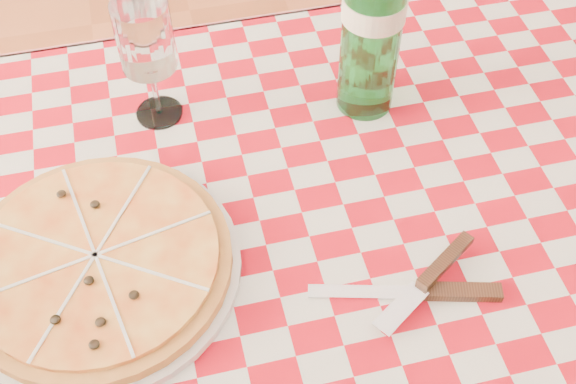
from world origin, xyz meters
name	(u,v)px	position (x,y,z in m)	size (l,w,h in m)	color
dining_table	(315,305)	(0.00, 0.00, 0.66)	(1.20, 0.80, 0.75)	brown
tablecloth	(317,263)	(0.00, 0.00, 0.75)	(1.30, 0.90, 0.01)	#AA0A18
pizza_plate	(98,261)	(-0.24, 0.04, 0.78)	(0.32, 0.32, 0.04)	#BB873E
water_bottle	(373,18)	(0.13, 0.24, 0.90)	(0.08, 0.08, 0.28)	#1A6B28
wine_glass	(150,63)	(-0.15, 0.28, 0.85)	(0.07, 0.07, 0.18)	white
cutlery	(421,288)	(0.10, -0.07, 0.77)	(0.23, 0.19, 0.02)	silver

